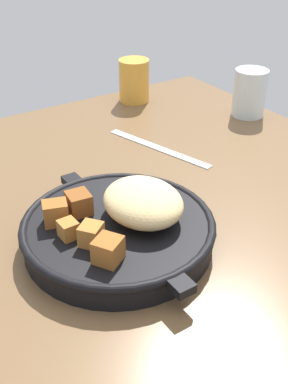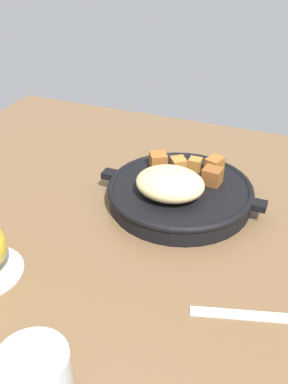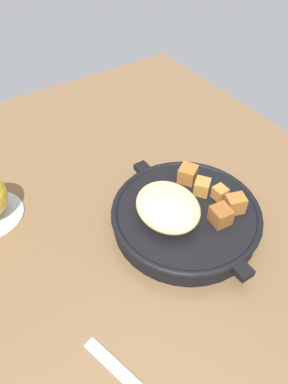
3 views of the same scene
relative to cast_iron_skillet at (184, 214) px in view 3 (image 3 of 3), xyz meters
The scene contains 2 objects.
ground_plane 8.86cm from the cast_iron_skillet, 64.67° to the left, with size 107.34×87.71×2.40cm, color brown.
cast_iron_skillet is the anchor object (origin of this frame).
Camera 3 is at (-34.18, 21.17, 50.04)cm, focal length 34.40 mm.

